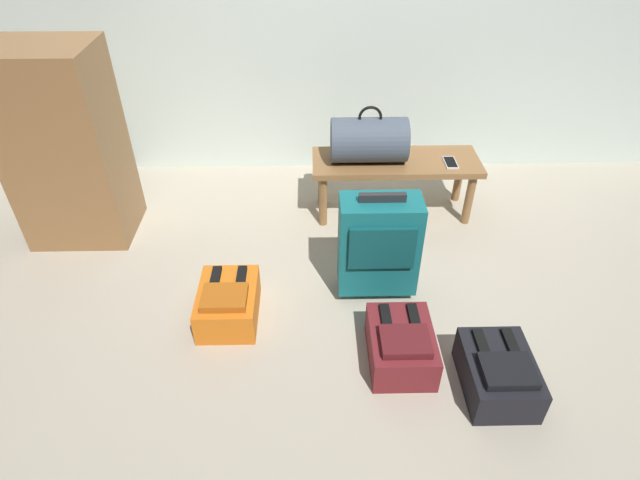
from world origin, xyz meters
name	(u,v)px	position (x,y,z in m)	size (l,w,h in m)	color
ground_plane	(343,320)	(0.00, 0.00, 0.00)	(6.60, 6.60, 0.00)	#B2A893
bench	(395,168)	(0.36, 0.95, 0.31)	(1.00, 0.36, 0.37)	olive
duffel_bag_slate	(369,140)	(0.19, 0.95, 0.50)	(0.44, 0.26, 0.34)	#475160
cell_phone	(450,163)	(0.68, 0.90, 0.37)	(0.07, 0.14, 0.01)	silver
suitcase_upright_teal	(379,244)	(0.18, 0.21, 0.31)	(0.39, 0.22, 0.60)	#14666B
backpack_orange	(228,303)	(-0.56, 0.04, 0.09)	(0.28, 0.38, 0.21)	orange
backpack_dark	(498,373)	(0.63, -0.41, 0.09)	(0.28, 0.38, 0.21)	black
backpack_maroon	(401,345)	(0.24, -0.25, 0.09)	(0.28, 0.38, 0.21)	maroon
side_cabinet	(65,147)	(-1.49, 0.80, 0.55)	(0.56, 0.44, 1.10)	olive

